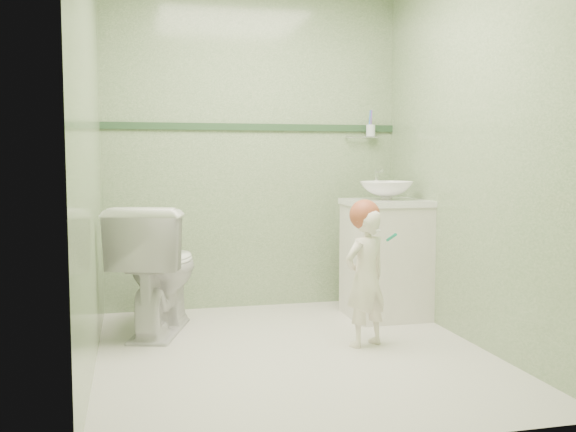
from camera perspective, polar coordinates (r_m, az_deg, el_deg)
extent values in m
plane|color=silver|center=(3.80, 0.54, -11.98)|extent=(2.50, 2.50, 0.00)
cube|color=gray|center=(4.86, -3.06, 6.05)|extent=(2.20, 0.04, 2.40)
cube|color=gray|center=(2.45, 7.76, 7.02)|extent=(2.20, 0.04, 2.40)
cube|color=gray|center=(3.54, -17.11, 6.22)|extent=(0.04, 2.50, 2.40)
cube|color=gray|center=(4.05, 15.92, 6.07)|extent=(0.04, 2.50, 2.40)
cube|color=#2A492C|center=(4.85, -3.04, 7.82)|extent=(2.20, 0.02, 0.05)
cube|color=silver|center=(4.62, 8.58, -3.90)|extent=(0.52, 0.50, 0.80)
cube|color=white|center=(4.58, 8.64, 1.18)|extent=(0.54, 0.52, 0.04)
imported|color=white|center=(4.57, 8.66, 2.23)|extent=(0.37, 0.37, 0.13)
cylinder|color=silver|center=(4.76, 7.75, 3.02)|extent=(0.03, 0.03, 0.18)
cylinder|color=silver|center=(4.71, 7.99, 3.97)|extent=(0.02, 0.12, 0.02)
cylinder|color=silver|center=(5.04, 6.55, 6.90)|extent=(0.26, 0.02, 0.02)
cylinder|color=silver|center=(5.04, 7.28, 7.46)|extent=(0.07, 0.07, 0.09)
cylinder|color=#784FB7|center=(5.03, 7.33, 8.26)|extent=(0.01, 0.01, 0.17)
cylinder|color=#4172DF|center=(5.04, 7.19, 8.26)|extent=(0.01, 0.01, 0.17)
imported|color=white|center=(4.25, -11.42, -4.55)|extent=(0.68, 0.91, 0.83)
imported|color=white|center=(3.89, 6.84, -5.43)|extent=(0.35, 0.30, 0.82)
sphere|color=#A54C30|center=(3.86, 6.76, 0.11)|extent=(0.18, 0.18, 0.18)
cylinder|color=#109676|center=(3.81, 9.09, -1.87)|extent=(0.02, 0.14, 0.06)
cube|color=white|center=(3.80, 7.92, -1.26)|extent=(0.03, 0.02, 0.02)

